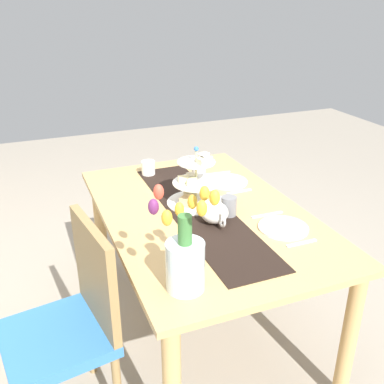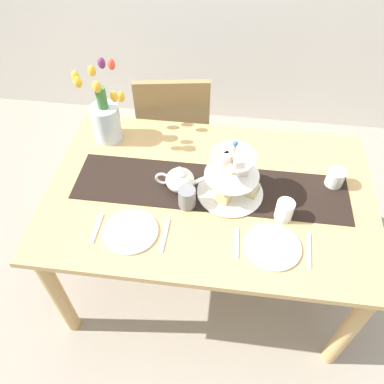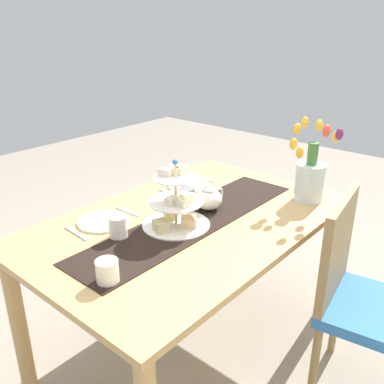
# 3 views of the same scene
# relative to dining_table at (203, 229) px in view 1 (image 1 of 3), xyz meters

# --- Properties ---
(ground_plane) EXTENTS (8.00, 8.00, 0.00)m
(ground_plane) POSITION_rel_dining_table_xyz_m (0.00, 0.00, -0.63)
(ground_plane) COLOR gray
(dining_table) EXTENTS (1.49, 0.96, 0.74)m
(dining_table) POSITION_rel_dining_table_xyz_m (0.00, 0.00, 0.00)
(dining_table) COLOR tan
(dining_table) RESTS_ON ground_plane
(chair_left) EXTENTS (0.48, 0.48, 0.91)m
(chair_left) POSITION_rel_dining_table_xyz_m (-0.29, 0.71, -0.13)
(chair_left) COLOR olive
(chair_left) RESTS_ON ground_plane
(table_runner) EXTENTS (1.25, 0.29, 0.00)m
(table_runner) POSITION_rel_dining_table_xyz_m (0.00, 0.02, 0.11)
(table_runner) COLOR black
(table_runner) RESTS_ON dining_table
(tiered_cake_stand) EXTENTS (0.30, 0.30, 0.30)m
(tiered_cake_stand) POSITION_rel_dining_table_xyz_m (0.09, 0.00, 0.20)
(tiered_cake_stand) COLOR beige
(tiered_cake_stand) RESTS_ON table_runner
(teapot) EXTENTS (0.24, 0.13, 0.14)m
(teapot) POSITION_rel_dining_table_xyz_m (-0.14, 0.00, 0.16)
(teapot) COLOR white
(teapot) RESTS_ON table_runner
(tulip_vase) EXTENTS (0.23, 0.23, 0.41)m
(tulip_vase) POSITION_rel_dining_table_xyz_m (-0.56, 0.31, 0.24)
(tulip_vase) COLOR silver
(tulip_vase) RESTS_ON dining_table
(cream_jug) EXTENTS (0.08, 0.08, 0.08)m
(cream_jug) POSITION_rel_dining_table_xyz_m (0.56, 0.11, 0.15)
(cream_jug) COLOR white
(cream_jug) RESTS_ON dining_table
(dinner_plate_left) EXTENTS (0.23, 0.23, 0.01)m
(dinner_plate_left) POSITION_rel_dining_table_xyz_m (-0.31, -0.27, 0.11)
(dinner_plate_left) COLOR white
(dinner_plate_left) RESTS_ON dining_table
(fork_left) EXTENTS (0.02, 0.15, 0.01)m
(fork_left) POSITION_rel_dining_table_xyz_m (-0.45, -0.27, 0.11)
(fork_left) COLOR silver
(fork_left) RESTS_ON dining_table
(knife_left) EXTENTS (0.02, 0.17, 0.01)m
(knife_left) POSITION_rel_dining_table_xyz_m (-0.16, -0.27, 0.11)
(knife_left) COLOR silver
(knife_left) RESTS_ON dining_table
(dinner_plate_right) EXTENTS (0.23, 0.23, 0.01)m
(dinner_plate_right) POSITION_rel_dining_table_xyz_m (0.28, -0.27, 0.11)
(dinner_plate_right) COLOR white
(dinner_plate_right) RESTS_ON dining_table
(fork_right) EXTENTS (0.02, 0.15, 0.01)m
(fork_right) POSITION_rel_dining_table_xyz_m (0.14, -0.27, 0.11)
(fork_right) COLOR silver
(fork_right) RESTS_ON dining_table
(knife_right) EXTENTS (0.03, 0.17, 0.01)m
(knife_right) POSITION_rel_dining_table_xyz_m (0.43, -0.27, 0.11)
(knife_right) COLOR silver
(knife_right) RESTS_ON dining_table
(mug_grey) EXTENTS (0.08, 0.08, 0.09)m
(mug_grey) POSITION_rel_dining_table_xyz_m (-0.09, -0.10, 0.16)
(mug_grey) COLOR slate
(mug_grey) RESTS_ON table_runner
(mug_white_text) EXTENTS (0.08, 0.08, 0.09)m
(mug_white_text) POSITION_rel_dining_table_xyz_m (0.32, -0.11, 0.15)
(mug_white_text) COLOR white
(mug_white_text) RESTS_ON dining_table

